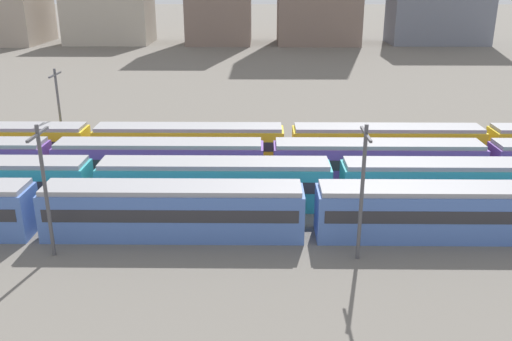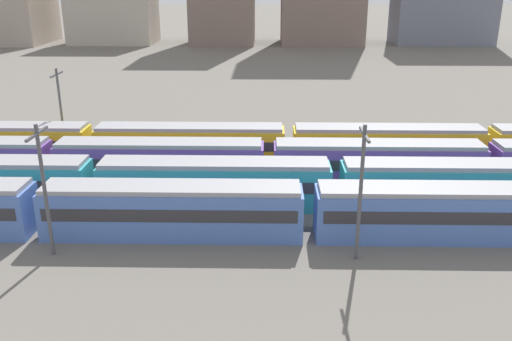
{
  "view_description": "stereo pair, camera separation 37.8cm",
  "coord_description": "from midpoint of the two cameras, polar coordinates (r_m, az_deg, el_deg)",
  "views": [
    {
      "loc": [
        24.82,
        -34.7,
        17.34
      ],
      "look_at": [
        24.34,
        7.8,
        2.04
      ],
      "focal_mm": 38.48,
      "sensor_mm": 36.0,
      "label": 1
    },
    {
      "loc": [
        25.2,
        -34.69,
        17.34
      ],
      "look_at": [
        24.34,
        7.8,
        2.04
      ],
      "focal_mm": 38.48,
      "sensor_mm": 36.0,
      "label": 2
    }
  ],
  "objects": [
    {
      "name": "train_track_0",
      "position": [
        38.49,
        -8.86,
        -4.09
      ],
      "size": [
        55.8,
        3.06,
        3.75
      ],
      "color": "#4C70BC",
      "rests_on": "ground_plane"
    },
    {
      "name": "train_track_1",
      "position": [
        42.95,
        -4.55,
        -1.33
      ],
      "size": [
        55.8,
        3.06,
        3.75
      ],
      "color": "teal",
      "rests_on": "ground_plane"
    },
    {
      "name": "train_track_2",
      "position": [
        48.67,
        12.27,
        0.84
      ],
      "size": [
        93.6,
        3.06,
        3.75
      ],
      "color": "#6B429E",
      "rests_on": "ground_plane"
    },
    {
      "name": "train_track_3",
      "position": [
        52.66,
        3.13,
        2.72
      ],
      "size": [
        74.7,
        3.06,
        3.75
      ],
      "color": "yellow",
      "rests_on": "ground_plane"
    },
    {
      "name": "catenary_pole_0",
      "position": [
        36.7,
        -21.39,
        -1.39
      ],
      "size": [
        0.24,
        3.2,
        8.8
      ],
      "color": "#4C4C51",
      "rests_on": "ground_plane"
    },
    {
      "name": "catenary_pole_1",
      "position": [
        58.59,
        -19.98,
        6.28
      ],
      "size": [
        0.24,
        3.2,
        8.6
      ],
      "color": "#4C4C51",
      "rests_on": "ground_plane"
    },
    {
      "name": "catenary_pole_2",
      "position": [
        34.31,
        10.69,
        -1.63
      ],
      "size": [
        0.24,
        3.2,
        8.94
      ],
      "color": "#4C4C51",
      "rests_on": "ground_plane"
    },
    {
      "name": "distant_building_1",
      "position": [
        153.0,
        -15.19,
        16.56
      ],
      "size": [
        21.41,
        14.86,
        20.85
      ],
      "primitive_type": "cube",
      "color": "#B2A899",
      "rests_on": "ground_plane"
    }
  ]
}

